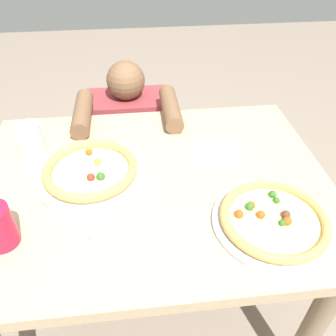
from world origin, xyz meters
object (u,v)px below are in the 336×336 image
pizza_far (91,170)px  water_cup_clear (30,138)px  fork (98,251)px  pizza_near (273,220)px  diner_seated (132,154)px

pizza_far → water_cup_clear: 0.26m
pizza_far → fork: (0.03, -0.31, -0.02)m
water_cup_clear → pizza_near: bearing=-30.1°
water_cup_clear → diner_seated: diner_seated is taller
fork → diner_seated: 0.95m
water_cup_clear → fork: bearing=-61.9°
pizza_near → diner_seated: (-0.39, 0.83, -0.37)m
pizza_far → diner_seated: diner_seated is taller
pizza_near → water_cup_clear: bearing=149.9°
water_cup_clear → diner_seated: bearing=51.3°
pizza_near → pizza_far: size_ratio=0.93×
water_cup_clear → fork: size_ratio=0.62×
pizza_far → fork: 0.31m
pizza_far → diner_seated: size_ratio=0.40×
diner_seated → water_cup_clear: bearing=-128.7°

